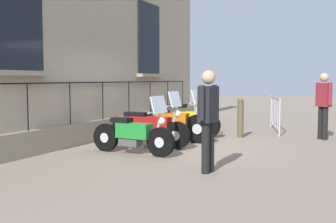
{
  "coord_description": "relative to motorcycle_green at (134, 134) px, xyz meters",
  "views": [
    {
      "loc": [
        3.96,
        -8.75,
        1.58
      ],
      "look_at": [
        -0.19,
        0.0,
        0.8
      ],
      "focal_mm": 43.06,
      "sensor_mm": 36.0,
      "label": 1
    }
  ],
  "objects": [
    {
      "name": "ground_plane",
      "position": [
        0.3,
        1.46,
        -0.42
      ],
      "size": [
        60.0,
        60.0,
        0.0
      ],
      "primitive_type": "plane",
      "color": "gray"
    },
    {
      "name": "pedestrian_walking",
      "position": [
        3.44,
        3.92,
        0.57
      ],
      "size": [
        0.41,
        0.41,
        1.74
      ],
      "color": "black",
      "rests_on": "ground_plane"
    },
    {
      "name": "motorcycle_green",
      "position": [
        0.0,
        0.0,
        0.0
      ],
      "size": [
        1.99,
        0.64,
        1.24
      ],
      "color": "black",
      "rests_on": "ground_plane"
    },
    {
      "name": "building_facade",
      "position": [
        -2.18,
        1.46,
        2.96
      ],
      "size": [
        0.82,
        12.57,
        6.92
      ],
      "color": "tan",
      "rests_on": "ground_plane"
    },
    {
      "name": "pedestrian_standing",
      "position": [
        1.99,
        -0.93,
        0.56
      ],
      "size": [
        0.27,
        0.53,
        1.73
      ],
      "color": "black",
      "rests_on": "ground_plane"
    },
    {
      "name": "motorcycle_red",
      "position": [
        -0.11,
        0.94,
        0.01
      ],
      "size": [
        2.04,
        0.62,
        1.31
      ],
      "color": "black",
      "rests_on": "ground_plane"
    },
    {
      "name": "bollard",
      "position": [
        1.39,
        3.37,
        0.12
      ],
      "size": [
        0.17,
        0.17,
        1.08
      ],
      "color": "brown",
      "rests_on": "ground_plane"
    },
    {
      "name": "crowd_barrier",
      "position": [
        1.99,
        5.12,
        0.15
      ],
      "size": [
        0.7,
        2.23,
        1.05
      ],
      "color": "#B7B7BF",
      "rests_on": "ground_plane"
    },
    {
      "name": "motorcycle_orange",
      "position": [
        -0.01,
        1.91,
        0.02
      ],
      "size": [
        2.18,
        0.67,
        1.33
      ],
      "color": "black",
      "rests_on": "ground_plane"
    },
    {
      "name": "motorcycle_yellow",
      "position": [
        -0.02,
        2.99,
        0.01
      ],
      "size": [
        1.95,
        0.68,
        1.11
      ],
      "color": "black",
      "rests_on": "ground_plane"
    }
  ]
}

